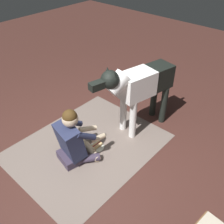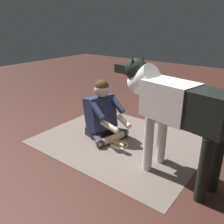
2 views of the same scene
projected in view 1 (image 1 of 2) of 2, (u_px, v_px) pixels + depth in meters
ground_plane at (80, 157)px, 3.61m from camera, size 13.14×13.14×0.00m
area_rug at (88, 146)px, 3.78m from camera, size 2.14×1.69×0.01m
person_sitting_on_floor at (74, 140)px, 3.39m from camera, size 0.70×0.57×0.83m
large_dog at (140, 86)px, 3.66m from camera, size 1.54×0.51×1.21m
hot_dog_on_plate at (96, 146)px, 3.74m from camera, size 0.23×0.23×0.06m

